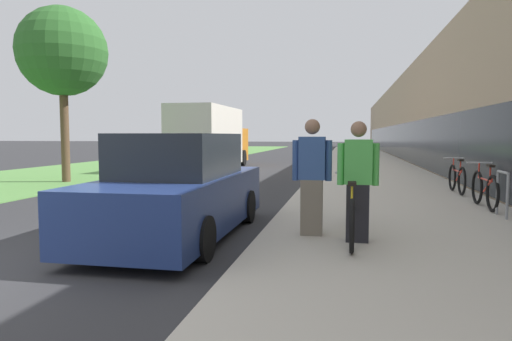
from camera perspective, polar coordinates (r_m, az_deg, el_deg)
name	(u,v)px	position (r m, az deg, el deg)	size (l,w,h in m)	color
sidewalk_slab	(366,164)	(25.30, 13.55, 0.78)	(4.66, 70.00, 0.13)	#BCB5A5
storefront_facade	(473,118)	(34.30, 25.53, 5.89)	(10.01, 70.00, 5.52)	tan
lawn_strip	(172,159)	(31.50, -10.48, 1.43)	(7.16, 70.00, 0.03)	#5B9347
tandem_bicycle	(351,210)	(6.95, 11.79, -4.90)	(0.52, 2.82, 0.88)	black
person_rider	(358,181)	(6.53, 12.61, -1.35)	(0.57, 0.22, 1.69)	black
person_bystander	(312,177)	(6.86, 7.00, -0.81)	(0.59, 0.23, 1.73)	#756B5B
bike_rack_hoop	(503,189)	(9.47, 28.44, -2.04)	(0.05, 0.60, 0.84)	gray
cruiser_bike_nearest	(485,189)	(10.50, 26.66, -2.09)	(0.52, 1.80, 0.92)	black
cruiser_bike_middle	(457,178)	(12.90, 23.82, -0.90)	(0.52, 1.75, 0.90)	black
parked_sedan_curbside	(180,191)	(7.38, -9.52, -2.48)	(1.82, 4.50, 1.65)	navy
moving_truck	(211,138)	(21.98, -5.69, 4.04)	(2.21, 7.38, 2.93)	orange
street_tree_near	(62,52)	(17.13, -23.06, 13.44)	(2.97, 2.97, 5.92)	brown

